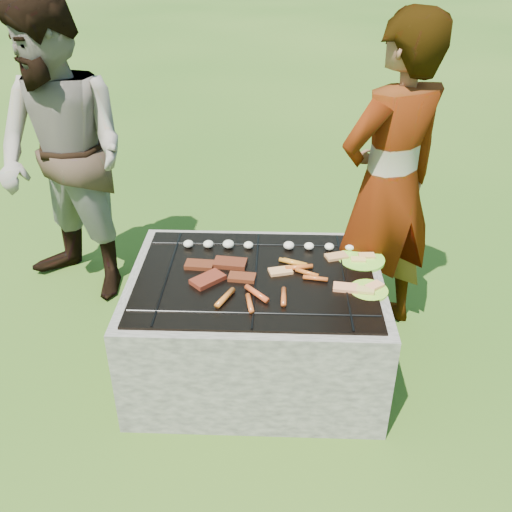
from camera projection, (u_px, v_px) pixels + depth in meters
The scene contains 10 objects.
lawn at pixel (256, 367), 3.22m from camera, with size 60.00×60.00×0.00m, color #234A12.
fire_pit at pixel (256, 327), 3.07m from camera, with size 1.30×1.00×0.62m.
mushrooms at pixel (264, 245), 3.14m from camera, with size 0.94×0.06×0.04m.
pork_slabs at pixel (219, 271), 2.92m from camera, with size 0.38×0.31×0.02m.
sausages at pixel (276, 283), 2.82m from camera, with size 0.55×0.49×0.03m.
bread_on_grate at pixel (321, 272), 2.92m from camera, with size 0.45×0.39×0.02m.
plate_far at pixel (362, 259), 3.05m from camera, with size 0.29×0.29×0.03m.
plate_near at pixel (369, 290), 2.80m from camera, with size 0.20×0.20×0.03m.
cook at pixel (389, 187), 3.10m from camera, with size 0.67×0.44×1.84m, color gray.
bystander at pixel (64, 158), 3.44m from camera, with size 0.91×0.71×1.87m, color gray.
Camera 1 is at (0.09, -2.44, 2.18)m, focal length 40.00 mm.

